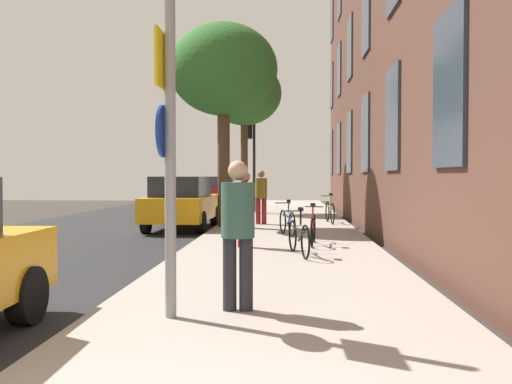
% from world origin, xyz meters
% --- Properties ---
extents(ground_plane, '(41.80, 41.80, 0.00)m').
position_xyz_m(ground_plane, '(-2.40, 15.00, 0.00)').
color(ground_plane, '#332D28').
extents(road_asphalt, '(7.00, 38.00, 0.01)m').
position_xyz_m(road_asphalt, '(-4.50, 15.00, 0.01)').
color(road_asphalt, '#232326').
rests_on(road_asphalt, ground).
extents(sidewalk, '(4.20, 38.00, 0.12)m').
position_xyz_m(sidewalk, '(1.10, 15.00, 0.06)').
color(sidewalk, '#9E9389').
rests_on(sidewalk, ground).
extents(sign_post, '(0.16, 0.60, 3.59)m').
position_xyz_m(sign_post, '(-0.06, 4.23, 2.09)').
color(sign_post, gray).
rests_on(sign_post, sidewalk).
extents(traffic_light, '(0.43, 0.24, 3.98)m').
position_xyz_m(traffic_light, '(-0.33, 22.48, 2.84)').
color(traffic_light, black).
rests_on(traffic_light, sidewalk).
extents(tree_near, '(3.24, 3.24, 6.09)m').
position_xyz_m(tree_near, '(-0.71, 15.14, 4.79)').
color(tree_near, '#4C3823').
rests_on(tree_near, sidewalk).
extents(tree_far, '(3.11, 3.11, 6.29)m').
position_xyz_m(tree_far, '(-0.60, 21.71, 5.05)').
color(tree_far, '#4C3823').
rests_on(tree_far, sidewalk).
extents(bicycle_0, '(0.52, 1.71, 0.93)m').
position_xyz_m(bicycle_0, '(1.43, 9.07, 0.48)').
color(bicycle_0, black).
rests_on(bicycle_0, sidewalk).
extents(bicycle_1, '(0.42, 1.62, 0.93)m').
position_xyz_m(bicycle_1, '(1.78, 10.76, 0.48)').
color(bicycle_1, black).
rests_on(bicycle_1, sidewalk).
extents(bicycle_2, '(0.54, 1.55, 0.92)m').
position_xyz_m(bicycle_2, '(1.20, 12.73, 0.48)').
color(bicycle_2, black).
rests_on(bicycle_2, sidewalk).
extents(bicycle_3, '(0.42, 1.72, 0.97)m').
position_xyz_m(bicycle_3, '(2.59, 16.68, 0.50)').
color(bicycle_3, black).
rests_on(bicycle_3, sidewalk).
extents(pedestrian_0, '(0.43, 0.43, 1.69)m').
position_xyz_m(pedestrian_0, '(0.66, 4.58, 1.09)').
color(pedestrian_0, '#26262D').
rests_on(pedestrian_0, sidewalk).
extents(pedestrian_1, '(0.49, 0.49, 1.61)m').
position_xyz_m(pedestrian_1, '(0.31, 10.26, 1.04)').
color(pedestrian_1, maroon).
rests_on(pedestrian_1, sidewalk).
extents(pedestrian_2, '(0.43, 0.43, 1.71)m').
position_xyz_m(pedestrian_2, '(0.37, 16.11, 1.10)').
color(pedestrian_2, maroon).
rests_on(pedestrian_2, sidewalk).
extents(car_1, '(1.81, 4.43, 1.62)m').
position_xyz_m(car_1, '(-2.03, 15.44, 0.84)').
color(car_1, orange).
rests_on(car_1, road_asphalt).
extents(car_2, '(1.92, 4.26, 1.62)m').
position_xyz_m(car_2, '(-2.35, 27.94, 0.84)').
color(car_2, red).
rests_on(car_2, road_asphalt).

